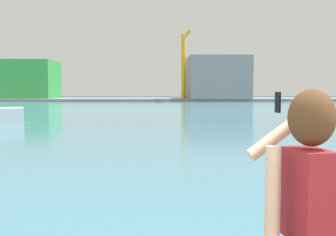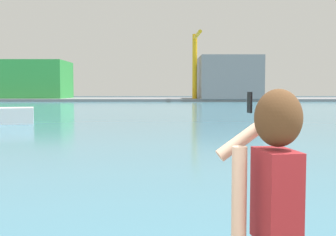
# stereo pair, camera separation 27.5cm
# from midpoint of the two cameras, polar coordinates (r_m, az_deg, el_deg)

# --- Properties ---
(ground_plane) EXTENTS (220.00, 220.00, 0.00)m
(ground_plane) POSITION_cam_midpoint_polar(r_m,az_deg,el_deg) (51.57, -1.04, 1.22)
(ground_plane) COLOR #334751
(harbor_water) EXTENTS (140.00, 100.00, 0.02)m
(harbor_water) POSITION_cam_midpoint_polar(r_m,az_deg,el_deg) (53.56, -1.08, 1.33)
(harbor_water) COLOR teal
(harbor_water) RESTS_ON ground_plane
(far_shore_dock) EXTENTS (140.00, 20.00, 0.54)m
(far_shore_dock) POSITION_cam_midpoint_polar(r_m,az_deg,el_deg) (93.53, -1.54, 2.57)
(far_shore_dock) COLOR gray
(far_shore_dock) RESTS_ON ground_plane
(person_photographer) EXTENTS (0.53, 0.55, 1.74)m
(person_photographer) POSITION_cam_midpoint_polar(r_m,az_deg,el_deg) (2.64, 15.58, -10.94)
(person_photographer) COLOR #2D3342
(person_photographer) RESTS_ON quay_promenade
(warehouse_left) EXTENTS (15.94, 12.83, 8.29)m
(warehouse_left) POSITION_cam_midpoint_polar(r_m,az_deg,el_deg) (98.77, -19.81, 4.98)
(warehouse_left) COLOR green
(warehouse_left) RESTS_ON far_shore_dock
(warehouse_right) EXTENTS (12.70, 13.53, 8.93)m
(warehouse_right) POSITION_cam_midpoint_polar(r_m,az_deg,el_deg) (91.14, 6.64, 5.49)
(warehouse_right) COLOR gray
(warehouse_right) RESTS_ON far_shore_dock
(port_crane) EXTENTS (1.12, 10.48, 13.47)m
(port_crane) POSITION_cam_midpoint_polar(r_m,az_deg,el_deg) (86.80, 2.15, 8.14)
(port_crane) COLOR yellow
(port_crane) RESTS_ON far_shore_dock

